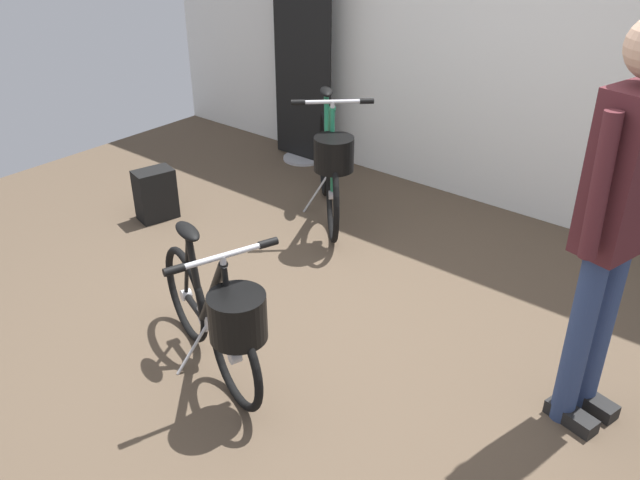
{
  "coord_description": "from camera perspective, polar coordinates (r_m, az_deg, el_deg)",
  "views": [
    {
      "loc": [
        1.78,
        -2.17,
        2.22
      ],
      "look_at": [
        -0.14,
        0.16,
        0.55
      ],
      "focal_mm": 37.21,
      "sensor_mm": 36.0,
      "label": 1
    }
  ],
  "objects": [
    {
      "name": "ground_plane",
      "position": [
        3.58,
        0.06,
        -9.41
      ],
      "size": [
        7.04,
        7.04,
        0.0
      ],
      "primitive_type": "plane",
      "color": "brown"
    },
    {
      "name": "back_wall",
      "position": [
        4.84,
        18.0,
        17.32
      ],
      "size": [
        7.04,
        0.1,
        2.71
      ],
      "primitive_type": "cube",
      "color": "white",
      "rests_on": "ground_plane"
    },
    {
      "name": "floor_banner_stand",
      "position": [
        5.7,
        -1.53,
        14.33
      ],
      "size": [
        0.6,
        0.36,
        1.75
      ],
      "color": "#B7B7BC",
      "rests_on": "ground_plane"
    },
    {
      "name": "folding_bike_foreground",
      "position": [
        3.2,
        -8.82,
        -6.5
      ],
      "size": [
        1.09,
        0.55,
        0.8
      ],
      "color": "black",
      "rests_on": "ground_plane"
    },
    {
      "name": "display_bike_left",
      "position": [
        4.67,
        0.83,
        6.53
      ],
      "size": [
        0.99,
        1.05,
        0.97
      ],
      "color": "black",
      "rests_on": "ground_plane"
    },
    {
      "name": "visitor_near_wall",
      "position": [
        2.89,
        24.41,
        2.4
      ],
      "size": [
        0.33,
        0.52,
        1.81
      ],
      "color": "navy",
      "rests_on": "ground_plane"
    },
    {
      "name": "handbag_on_floor",
      "position": [
        4.97,
        -13.98,
        3.82
      ],
      "size": [
        0.26,
        0.31,
        0.38
      ],
      "color": "black",
      "rests_on": "ground_plane"
    }
  ]
}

